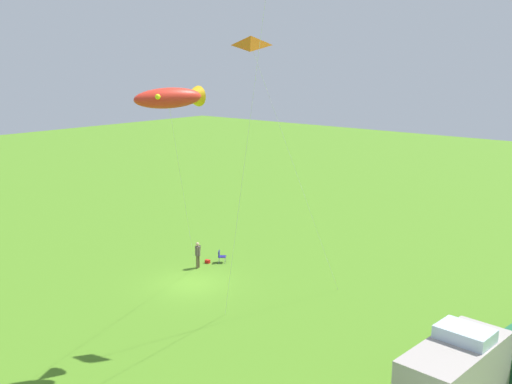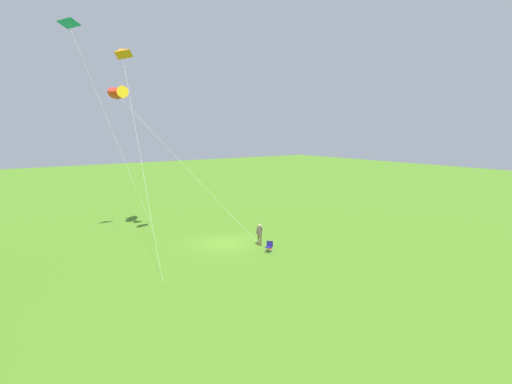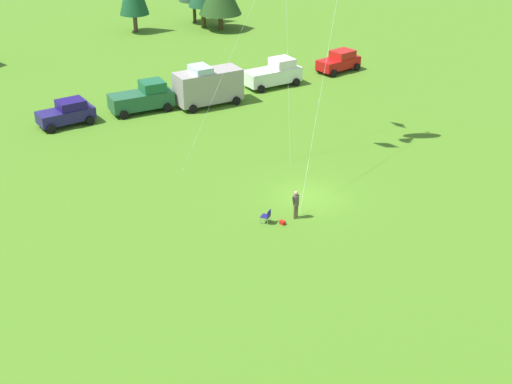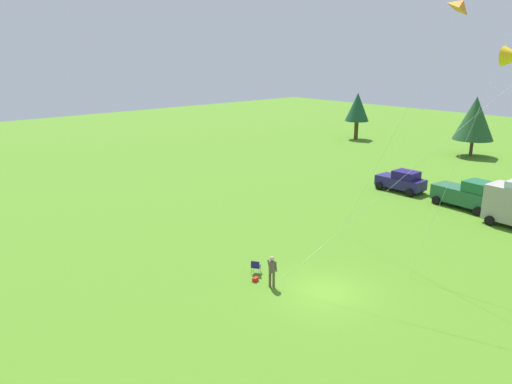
% 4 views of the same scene
% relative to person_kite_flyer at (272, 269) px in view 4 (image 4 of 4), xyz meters
% --- Properties ---
extents(ground_plane, '(160.00, 160.00, 0.00)m').
position_rel_person_kite_flyer_xyz_m(ground_plane, '(2.22, 1.70, -1.02)').
color(ground_plane, '#4A7D1E').
extents(person_kite_flyer, '(0.57, 0.44, 1.74)m').
position_rel_person_kite_flyer_xyz_m(person_kite_flyer, '(0.00, 0.00, 0.00)').
color(person_kite_flyer, brown).
rests_on(person_kite_flyer, ground).
extents(folding_chair, '(0.67, 0.67, 0.82)m').
position_rel_person_kite_flyer_xyz_m(folding_chair, '(-1.74, 0.41, -0.53)').
color(folding_chair, navy).
rests_on(folding_chair, ground).
extents(backpack_on_grass, '(0.29, 0.36, 0.22)m').
position_rel_person_kite_flyer_xyz_m(backpack_on_grass, '(-1.08, -0.20, -0.91)').
color(backpack_on_grass, red).
rests_on(backpack_on_grass, ground).
extents(car_navy_hatch, '(4.23, 2.26, 1.89)m').
position_rel_person_kite_flyer_xyz_m(car_navy_hatch, '(-5.93, 21.35, -0.07)').
color(car_navy_hatch, navy).
rests_on(car_navy_hatch, ground).
extents(truck_green_flatbed, '(5.18, 2.84, 2.34)m').
position_rel_person_kite_flyer_xyz_m(truck_green_flatbed, '(0.21, 20.91, 0.08)').
color(truck_green_flatbed, '#245B38').
rests_on(truck_green_flatbed, ground).
extents(kite_delta_orange, '(8.03, 1.70, 14.56)m').
position_rel_person_kite_flyer_xyz_m(kite_delta_orange, '(4.53, 8.52, 13.09)').
color(kite_delta_orange, orange).
rests_on(kite_delta_orange, ground).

